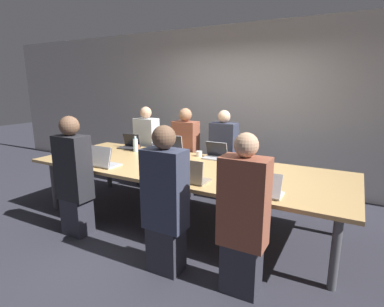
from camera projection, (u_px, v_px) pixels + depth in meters
ground_plane at (184, 221)px, 4.02m from camera, size 24.00×24.00×0.00m
curtain_wall at (238, 107)px, 5.36m from camera, size 12.00×0.06×2.80m
conference_table at (183, 169)px, 3.86m from camera, size 4.07×1.46×0.76m
laptop_far_center at (215, 154)px, 4.23m from camera, size 0.31×0.23×0.23m
person_far_center at (223, 157)px, 4.68m from camera, size 0.40×0.24×1.41m
cup_far_center at (199, 154)px, 4.35m from camera, size 0.09×0.09×0.08m
laptop_far_left at (130, 144)px, 4.91m from camera, size 0.32×0.23×0.23m
person_far_left at (147, 148)px, 5.30m from camera, size 0.40×0.24×1.42m
cup_far_left at (138, 148)px, 4.73m from camera, size 0.07×0.07×0.09m
bottle_far_left at (136, 145)px, 4.65m from camera, size 0.07×0.07×0.24m
laptop_near_left at (103, 161)px, 3.80m from camera, size 0.35×0.27×0.27m
person_near_left at (74, 178)px, 3.54m from camera, size 0.40×0.24×1.44m
laptop_near_midright at (192, 176)px, 3.16m from camera, size 0.32×0.25×0.26m
person_near_midright at (165, 203)px, 2.81m from camera, size 0.40×0.24×1.43m
laptop_far_midleft at (171, 149)px, 4.50m from camera, size 0.31×0.27×0.28m
person_far_midleft at (186, 153)px, 4.87m from camera, size 0.40×0.24×1.42m
laptop_near_right at (265, 189)px, 2.79m from camera, size 0.32×0.24×0.23m
person_near_right at (243, 218)px, 2.51m from camera, size 0.40×0.24×1.42m
cup_near_right at (244, 185)px, 2.96m from camera, size 0.07×0.07×0.10m
stapler at (163, 162)px, 3.94m from camera, size 0.06×0.15×0.05m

